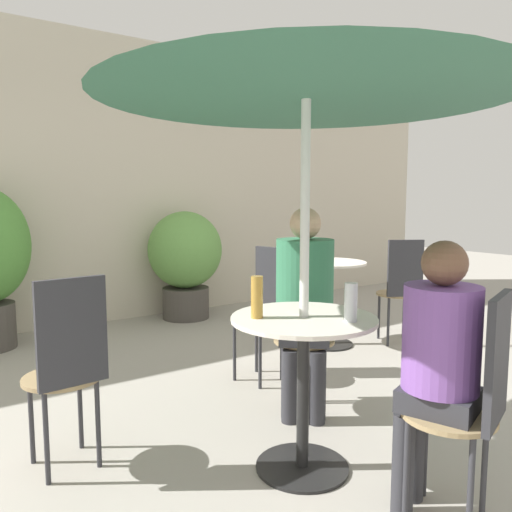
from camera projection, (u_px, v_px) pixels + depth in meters
ground_plane at (330, 489)px, 2.26m from camera, size 20.00×20.00×0.00m
storefront_wall at (86, 180)px, 5.12m from camera, size 10.00×0.06×3.00m
cafe_table_near at (303, 362)px, 2.38m from camera, size 0.69×0.69×0.76m
cafe_table_far at (328, 287)px, 4.45m from camera, size 0.66×0.66×0.76m
bistro_chair_0 at (475, 392)px, 1.93m from camera, size 0.40×0.41×0.96m
bistro_chair_1 at (304, 318)px, 3.13m from camera, size 0.42×0.43×0.96m
bistro_chair_2 at (401, 283)px, 4.44m from camera, size 0.41×0.42×0.96m
bistro_chair_3 at (267, 301)px, 3.63m from camera, size 0.40×0.39×0.96m
bistro_chair_4 at (68, 359)px, 2.33m from camera, size 0.37×0.38×0.96m
seated_person_0 at (437, 353)px, 2.00m from camera, size 0.34×0.36×1.15m
seated_person_1 at (305, 294)px, 2.96m from camera, size 0.43×0.44×1.26m
beer_glass_0 at (257, 297)px, 2.31m from camera, size 0.06×0.06×0.20m
beer_glass_1 at (351, 302)px, 2.25m from camera, size 0.06×0.06×0.18m
potted_plant_1 at (185, 257)px, 5.44m from camera, size 0.80×0.80×1.18m
umbrella at (307, 68)px, 2.22m from camera, size 1.91×1.91×2.03m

